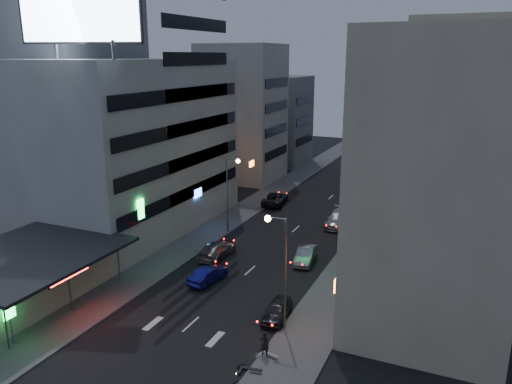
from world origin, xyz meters
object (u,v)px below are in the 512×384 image
Objects in this scene: road_car_blue at (208,275)px; scooter_silver_b at (280,349)px; road_car_silver at (217,250)px; parked_car_right_mid at (305,255)px; parked_car_right_near at (277,311)px; parked_car_right_far at (338,219)px; scooter_black_b at (263,361)px; person at (265,343)px; parked_car_left at (275,198)px; scooter_blue at (255,379)px.

road_car_blue is 2.18× the size of scooter_silver_b.
parked_car_right_mid is at bearing -163.92° from road_car_silver.
parked_car_right_far reaches higher than parked_car_right_near.
parked_car_right_near reaches higher than scooter_silver_b.
scooter_black_b is at bearing -87.59° from parked_car_right_mid.
person reaches higher than road_car_blue.
scooter_black_b is (0.52, -1.45, -0.21)m from person.
parked_car_left is 2.71× the size of scooter_black_b.
road_car_blue is at bearing 90.26° from parked_car_left.
road_car_blue is (-7.51, 3.26, 0.01)m from parked_car_right_near.
parked_car_right_near is at bearing -77.25° from person.
scooter_black_b reaches higher than scooter_blue.
scooter_silver_b is (3.32, -26.27, -0.12)m from parked_car_right_far.
parked_car_left is 1.10× the size of road_car_silver.
road_car_blue is at bearing 63.36° from scooter_silver_b.
road_car_blue is at bearing 111.82° from road_car_silver.
scooter_black_b is (9.04, -9.39, 0.07)m from road_car_blue.
parked_car_right_far is at bearing 19.82° from scooter_silver_b.
road_car_blue is at bearing -137.40° from parked_car_right_mid.
parked_car_right_mid is at bearing 25.29° from scooter_silver_b.
road_car_blue reaches higher than parked_car_right_near.
parked_car_left is 0.99× the size of parked_car_right_far.
road_car_silver reaches higher than parked_car_right_mid.
parked_car_right_far is 15.66m from road_car_silver.
scooter_black_b reaches higher than road_car_blue.
scooter_silver_b is at bearing -22.14° from scooter_black_b.
parked_car_left is 23.67m from road_car_blue.
parked_car_right_near is 7.94m from scooter_blue.
road_car_blue is 14.37m from scooter_blue.
person is (11.90, -31.36, 0.18)m from parked_car_left.
road_car_silver is (-8.10, -13.40, -0.08)m from parked_car_right_far.
parked_car_right_far is (9.53, -4.89, 0.04)m from parked_car_left.
parked_car_right_mid reaches higher than scooter_black_b.
parked_car_right_far is at bearing -120.23° from road_car_silver.
scooter_blue is at bearing 179.74° from scooter_black_b.
parked_car_right_mid is at bearing -122.52° from road_car_blue.
person is at bearing -82.54° from parked_car_right_near.
scooter_blue is (9.25, -11.00, -0.04)m from road_car_blue.
parked_car_right_mid is 2.59× the size of person.
road_car_blue is 0.81× the size of road_car_silver.
scooter_silver_b reaches higher than scooter_blue.
scooter_silver_b is at bearing 147.99° from road_car_blue.
parked_car_left is 33.54m from person.
person is (8.52, -7.93, 0.27)m from road_car_blue.
scooter_silver_b is (0.22, 3.27, 0.06)m from scooter_blue.
scooter_blue is (3.11, -29.53, -0.18)m from parked_car_right_far.
parked_car_right_far reaches higher than road_car_silver.
scooter_blue is at bearing -87.83° from parked_car_right_mid.
road_car_silver reaches higher than road_car_blue.
parked_car_right_far is at bearing -84.32° from person.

